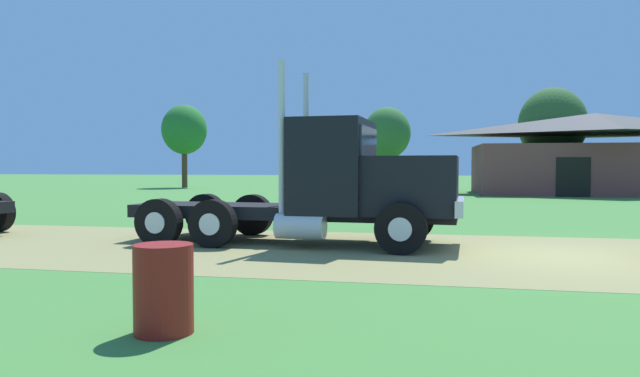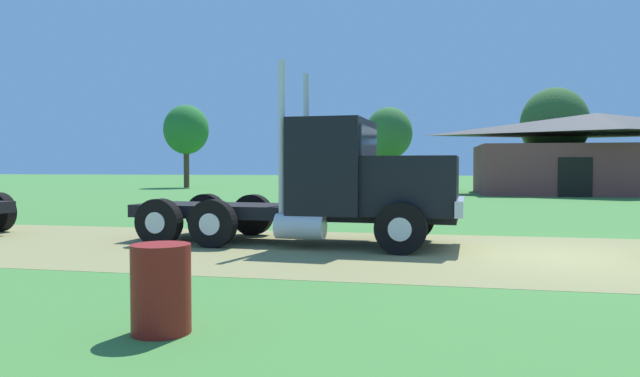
% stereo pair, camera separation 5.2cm
% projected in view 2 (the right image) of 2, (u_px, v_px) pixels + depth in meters
% --- Properties ---
extents(ground_plane, '(200.00, 200.00, 0.00)m').
position_uv_depth(ground_plane, '(566.00, 257.00, 10.90)').
color(ground_plane, '#437E37').
extents(dirt_track, '(120.00, 6.38, 0.01)m').
position_uv_depth(dirt_track, '(566.00, 257.00, 10.90)').
color(dirt_track, olive).
rests_on(dirt_track, ground_plane).
extents(truck_foreground_white, '(7.40, 2.91, 3.87)m').
position_uv_depth(truck_foreground_white, '(339.00, 187.00, 12.64)').
color(truck_foreground_white, black).
rests_on(truck_foreground_white, ground_plane).
extents(steel_barrel, '(0.60, 0.60, 0.91)m').
position_uv_depth(steel_barrel, '(161.00, 289.00, 5.93)').
color(steel_barrel, maroon).
rests_on(steel_barrel, ground_plane).
extents(shed_building, '(14.86, 8.01, 4.93)m').
position_uv_depth(shed_building, '(597.00, 155.00, 35.41)').
color(shed_building, brown).
rests_on(shed_building, ground_plane).
extents(tree_left, '(3.59, 3.59, 6.63)m').
position_uv_depth(tree_left, '(186.00, 130.00, 46.84)').
color(tree_left, '#513823').
rests_on(tree_left, ground_plane).
extents(tree_mid, '(3.62, 3.62, 6.28)m').
position_uv_depth(tree_mid, '(389.00, 133.00, 45.17)').
color(tree_mid, '#513823').
rests_on(tree_mid, ground_plane).
extents(tree_right, '(4.47, 4.47, 7.01)m').
position_uv_depth(tree_right, '(554.00, 124.00, 39.46)').
color(tree_right, '#513823').
rests_on(tree_right, ground_plane).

